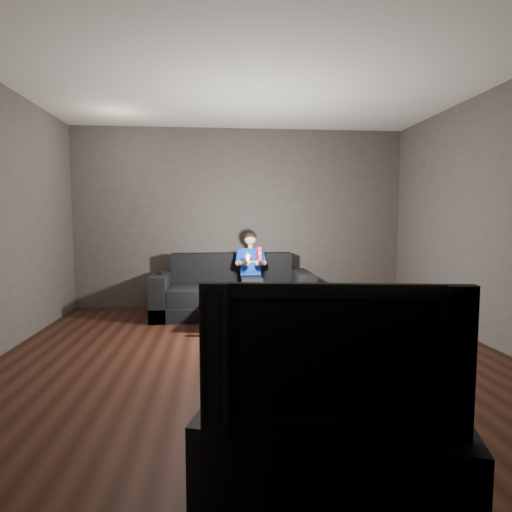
{
  "coord_description": "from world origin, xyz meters",
  "views": [
    {
      "loc": [
        -0.36,
        -4.07,
        1.36
      ],
      "look_at": [
        0.15,
        1.55,
        0.85
      ],
      "focal_mm": 30.0,
      "sensor_mm": 36.0,
      "label": 1
    }
  ],
  "objects": [
    {
      "name": "ceiling",
      "position": [
        0.0,
        0.0,
        2.7
      ],
      "size": [
        5.0,
        5.0,
        0.02
      ],
      "primitive_type": "cube",
      "color": "silver",
      "rests_on": "back_wall"
    },
    {
      "name": "floor",
      "position": [
        0.0,
        0.0,
        0.0
      ],
      "size": [
        5.0,
        5.0,
        0.0
      ],
      "primitive_type": "plane",
      "color": "black",
      "rests_on": "ground"
    },
    {
      "name": "sofa",
      "position": [
        -0.15,
        1.84,
        0.28
      ],
      "size": [
        2.18,
        0.94,
        0.84
      ],
      "color": "black",
      "rests_on": "floor"
    },
    {
      "name": "front_wall",
      "position": [
        0.0,
        -2.5,
        1.35
      ],
      "size": [
        5.0,
        0.04,
        2.7
      ],
      "primitive_type": "cube",
      "color": "#3C3834",
      "rests_on": "ground"
    },
    {
      "name": "back_wall",
      "position": [
        0.0,
        2.5,
        1.35
      ],
      "size": [
        5.0,
        0.04,
        2.7
      ],
      "primitive_type": "cube",
      "color": "#3C3834",
      "rests_on": "ground"
    },
    {
      "name": "media_console",
      "position": [
        0.14,
        -2.27,
        0.22
      ],
      "size": [
        1.29,
        0.69,
        0.44
      ],
      "primitive_type": "cube",
      "rotation": [
        0.0,
        0.0,
        -0.29
      ],
      "color": "black",
      "rests_on": "floor"
    },
    {
      "name": "wii_remote_red",
      "position": [
        0.18,
        1.37,
        0.89
      ],
      "size": [
        0.05,
        0.07,
        0.18
      ],
      "color": "red",
      "rests_on": "child"
    },
    {
      "name": "wii_console",
      "position": [
        0.62,
        -2.27,
        0.54
      ],
      "size": [
        0.09,
        0.16,
        0.2
      ],
      "primitive_type": "cube",
      "rotation": [
        0.0,
        0.0,
        0.25
      ],
      "color": "silver",
      "rests_on": "media_console"
    },
    {
      "name": "coffee_table",
      "position": [
        0.13,
        1.01,
        0.38
      ],
      "size": [
        1.31,
        0.88,
        0.44
      ],
      "color": "black",
      "rests_on": "floor"
    },
    {
      "name": "wii_remote_black",
      "position": [
        -1.13,
        1.76,
        0.61
      ],
      "size": [
        0.06,
        0.16,
        0.03
      ],
      "color": "black",
      "rests_on": "sofa"
    },
    {
      "name": "nunchuk_white",
      "position": [
        0.03,
        1.38,
        0.85
      ],
      "size": [
        0.06,
        0.09,
        0.14
      ],
      "color": "silver",
      "rests_on": "child"
    },
    {
      "name": "child",
      "position": [
        0.1,
        1.77,
        0.7
      ],
      "size": [
        0.42,
        0.52,
        1.04
      ],
      "color": "black",
      "rests_on": "sofa"
    },
    {
      "name": "tv",
      "position": [
        0.14,
        -2.27,
        0.76
      ],
      "size": [
        1.13,
        0.31,
        0.64
      ],
      "primitive_type": "imported",
      "rotation": [
        0.0,
        0.0,
        -0.15
      ],
      "color": "black",
      "rests_on": "media_console"
    },
    {
      "name": "right_wall",
      "position": [
        2.5,
        0.0,
        1.35
      ],
      "size": [
        0.04,
        5.0,
        2.7
      ],
      "primitive_type": "cube",
      "color": "#3C3834",
      "rests_on": "ground"
    }
  ]
}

